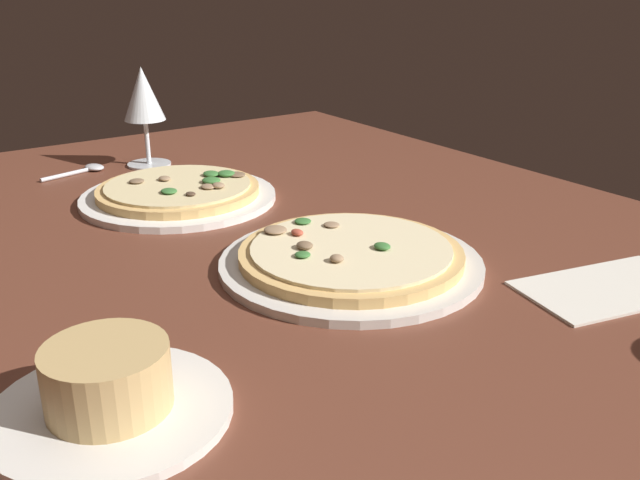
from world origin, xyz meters
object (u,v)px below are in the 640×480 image
(pizza_main, at_px, (350,258))
(spoon, at_px, (87,169))
(ramekin_on_saucer, at_px, (109,390))
(pizza_side, at_px, (179,193))
(paper_menu, at_px, (610,288))
(wine_glass_far, at_px, (143,98))

(pizza_main, xyz_separation_m, spoon, (0.58, 0.12, -0.01))
(pizza_main, xyz_separation_m, ramekin_on_saucer, (-0.12, 0.33, 0.01))
(pizza_main, distance_m, pizza_side, 0.35)
(pizza_main, xyz_separation_m, paper_menu, (-0.21, -0.19, -0.01))
(wine_glass_far, bearing_deg, paper_menu, -164.51)
(ramekin_on_saucer, distance_m, paper_menu, 0.53)
(wine_glass_far, relative_size, paper_menu, 0.88)
(pizza_main, relative_size, wine_glass_far, 1.79)
(ramekin_on_saucer, xyz_separation_m, spoon, (0.71, -0.20, -0.02))
(pizza_main, distance_m, paper_menu, 0.28)
(wine_glass_far, bearing_deg, pizza_side, 169.53)
(paper_menu, bearing_deg, wine_glass_far, 27.78)
(pizza_main, bearing_deg, spoon, 11.86)
(spoon, bearing_deg, pizza_side, -164.87)
(pizza_side, relative_size, paper_menu, 1.49)
(paper_menu, distance_m, spoon, 0.85)
(pizza_side, relative_size, ramekin_on_saucer, 1.52)
(pizza_side, bearing_deg, wine_glass_far, -10.47)
(spoon, bearing_deg, pizza_main, -168.14)
(pizza_side, bearing_deg, paper_menu, -155.44)
(spoon, bearing_deg, paper_menu, -158.14)
(wine_glass_far, bearing_deg, pizza_main, -178.11)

